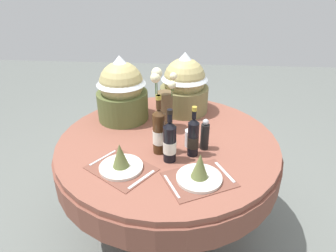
{
  "coord_description": "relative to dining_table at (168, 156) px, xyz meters",
  "views": [
    {
      "loc": [
        0.13,
        -1.65,
        1.73
      ],
      "look_at": [
        0.0,
        0.03,
        0.81
      ],
      "focal_mm": 32.28,
      "sensor_mm": 36.0,
      "label": 1
    }
  ],
  "objects": [
    {
      "name": "wine_bottle_centre",
      "position": [
        -0.04,
        -0.14,
        0.27
      ],
      "size": [
        0.08,
        0.08,
        0.37
      ],
      "color": "#422814",
      "rests_on": "dining_table"
    },
    {
      "name": "place_setting_left",
      "position": [
        -0.23,
        -0.33,
        0.18
      ],
      "size": [
        0.43,
        0.41,
        0.16
      ],
      "color": "brown",
      "rests_on": "dining_table"
    },
    {
      "name": "dining_table",
      "position": [
        0.0,
        0.0,
        0.0
      ],
      "size": [
        1.43,
        1.43,
        0.73
      ],
      "color": "brown",
      "rests_on": "ground"
    },
    {
      "name": "flower_vase",
      "position": [
        -0.03,
        0.15,
        0.32
      ],
      "size": [
        0.16,
        0.16,
        0.44
      ],
      "color": "brown",
      "rests_on": "dining_table"
    },
    {
      "name": "pepper_mill",
      "position": [
        0.23,
        -0.09,
        0.22
      ],
      "size": [
        0.05,
        0.05,
        0.2
      ],
      "color": "black",
      "rests_on": "dining_table"
    },
    {
      "name": "tumbler_near_left",
      "position": [
        0.14,
        -0.06,
        0.18
      ],
      "size": [
        0.06,
        0.06,
        0.11
      ],
      "primitive_type": "cylinder",
      "color": "silver",
      "rests_on": "dining_table"
    },
    {
      "name": "ground",
      "position": [
        0.0,
        0.0,
        -0.6
      ],
      "size": [
        8.0,
        8.0,
        0.0
      ],
      "primitive_type": "plane",
      "color": "slate"
    },
    {
      "name": "wine_bottle_right",
      "position": [
        0.03,
        -0.22,
        0.26
      ],
      "size": [
        0.08,
        0.08,
        0.32
      ],
      "color": "black",
      "rests_on": "dining_table"
    },
    {
      "name": "gift_tub_back_left",
      "position": [
        -0.34,
        0.28,
        0.37
      ],
      "size": [
        0.36,
        0.36,
        0.46
      ],
      "color": "#566033",
      "rests_on": "dining_table"
    },
    {
      "name": "place_setting_right",
      "position": [
        0.2,
        -0.39,
        0.18
      ],
      "size": [
        0.42,
        0.38,
        0.16
      ],
      "color": "brown",
      "rests_on": "dining_table"
    },
    {
      "name": "gift_tub_back_centre",
      "position": [
        0.09,
        0.44,
        0.36
      ],
      "size": [
        0.36,
        0.36,
        0.45
      ],
      "color": "olive",
      "rests_on": "dining_table"
    },
    {
      "name": "wine_bottle_left",
      "position": [
        0.16,
        -0.16,
        0.25
      ],
      "size": [
        0.07,
        0.07,
        0.31
      ],
      "color": "black",
      "rests_on": "dining_table"
    }
  ]
}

